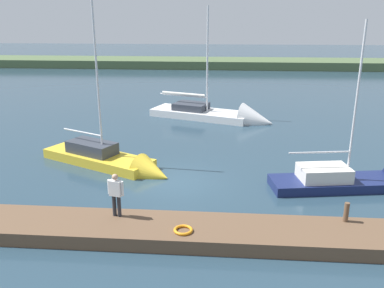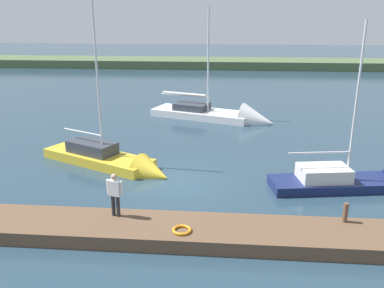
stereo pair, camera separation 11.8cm
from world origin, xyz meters
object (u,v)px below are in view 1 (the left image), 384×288
sailboat_outer_mooring (114,164)px  sailboat_far_left (356,184)px  sailboat_inner_slip (224,117)px  person_on_dock (116,192)px  life_ring_buoy (183,230)px  mooring_post_near (346,212)px

sailboat_outer_mooring → sailboat_far_left: (-11.75, 1.66, -0.04)m
sailboat_inner_slip → person_on_dock: (3.84, 16.66, 1.25)m
sailboat_outer_mooring → life_ring_buoy: bearing=-32.4°
sailboat_inner_slip → sailboat_far_left: 13.54m
person_on_dock → mooring_post_near: bearing=-73.9°
life_ring_buoy → sailboat_far_left: 9.22m
mooring_post_near → sailboat_inner_slip: sailboat_inner_slip is taller
sailboat_outer_mooring → person_on_dock: (-1.83, 6.23, 1.27)m
sailboat_far_left → sailboat_inner_slip: bearing=107.5°
life_ring_buoy → sailboat_outer_mooring: sailboat_outer_mooring is taller
mooring_post_near → life_ring_buoy: mooring_post_near is taller
person_on_dock → sailboat_outer_mooring: bearing=30.7°
person_on_dock → life_ring_buoy: bearing=-95.7°
sailboat_inner_slip → sailboat_outer_mooring: size_ratio=1.06×
life_ring_buoy → person_on_dock: person_on_dock is taller
life_ring_buoy → sailboat_inner_slip: sailboat_inner_slip is taller
mooring_post_near → sailboat_outer_mooring: (10.02, -5.97, -0.69)m
mooring_post_near → person_on_dock: size_ratio=0.44×
sailboat_far_left → person_on_dock: 10.99m
sailboat_far_left → person_on_dock: bearing=-164.4°
life_ring_buoy → sailboat_inner_slip: (-1.33, -17.58, -0.37)m
sailboat_inner_slip → life_ring_buoy: bearing=-74.4°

